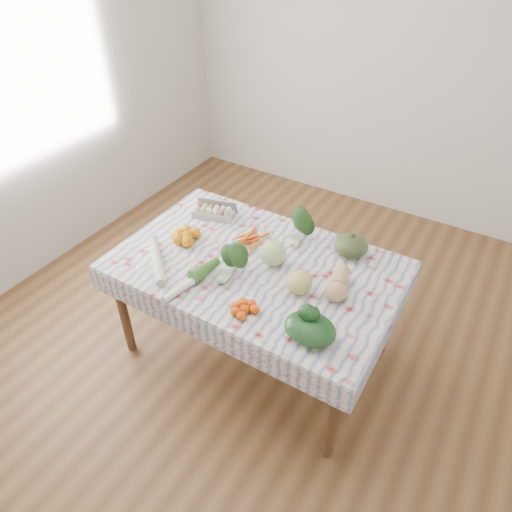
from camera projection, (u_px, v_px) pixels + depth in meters
The scene contains 17 objects.
ground at pixel (256, 348), 3.16m from camera, with size 4.50×4.50×0.00m, color brown.
wall_back at pixel (396, 59), 3.80m from camera, with size 4.00×0.04×2.80m, color silver.
dining_table at pixel (256, 274), 2.74m from camera, with size 1.60×1.00×0.75m.
tablecloth at pixel (256, 264), 2.69m from camera, with size 1.66×1.06×0.01m, color silver.
egg_carton at pixel (213, 213), 3.06m from camera, with size 0.27×0.11×0.07m, color #AAA9A5.
carrot_bunch at pixel (248, 242), 2.83m from camera, with size 0.21×0.19×0.04m, color orange.
kale_bunch at pixel (297, 227), 2.85m from camera, with size 0.18×0.16×0.16m, color #183A12.
kabocha_squash at pixel (351, 245), 2.72m from camera, with size 0.20×0.20×0.13m, color #3B4A26.
cabbage at pixel (273, 253), 2.65m from camera, with size 0.15×0.15×0.15m, color #AEC584.
butternut_squash at pixel (339, 283), 2.47m from camera, with size 0.12×0.25×0.12m, color tan.
orange_cluster at pixel (187, 236), 2.84m from camera, with size 0.23×0.23×0.08m, color orange.
broccoli at pixel (230, 264), 2.59m from camera, with size 0.17×0.17×0.12m, color #234C1B.
mandarin_cluster at pixel (245, 309), 2.36m from camera, with size 0.18×0.18×0.05m, color #DF4C04.
grapefruit at pixel (299, 282), 2.46m from camera, with size 0.14×0.14×0.14m, color #C1BC5A.
spinach_bag at pixel (310, 329), 2.21m from camera, with size 0.26×0.21×0.12m, color black.
daikon at pixel (157, 263), 2.65m from camera, with size 0.06×0.06×0.40m, color beige.
leek at pixel (192, 282), 2.53m from camera, with size 0.04×0.04×0.39m, color white.
Camera 1 is at (1.08, -1.78, 2.47)m, focal length 32.00 mm.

